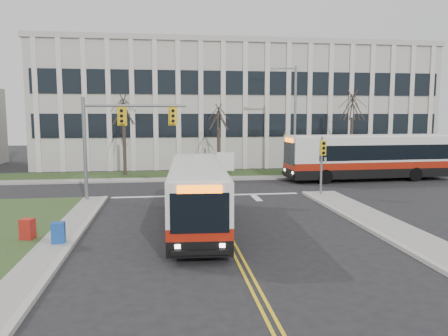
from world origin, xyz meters
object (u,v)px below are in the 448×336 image
newspaper_box_blue (58,234)px  streetlight (293,115)px  directory_sign (225,162)px  bus_main (197,196)px  bus_cross (368,158)px  newspaper_box_red (28,230)px

newspaper_box_blue → streetlight: bearing=45.4°
streetlight → directory_sign: (-5.53, 1.30, -4.02)m
bus_main → newspaper_box_blue: (-5.64, -2.36, -0.96)m
directory_sign → bus_cross: bus_cross is taller
bus_cross → streetlight: bearing=-121.0°
newspaper_box_red → bus_main: bearing=27.5°
newspaper_box_blue → newspaper_box_red: same height
directory_sign → bus_main: 17.48m
directory_sign → bus_main: size_ratio=0.19×
directory_sign → bus_cross: size_ratio=0.15×
streetlight → bus_main: size_ratio=0.86×
bus_cross → newspaper_box_red: bus_cross is taller
newspaper_box_blue → newspaper_box_red: bearing=144.8°
streetlight → newspaper_box_blue: streetlight is taller
directory_sign → newspaper_box_blue: bearing=-115.6°
streetlight → directory_sign: 6.96m
bus_main → bus_cross: (14.57, 12.88, 0.33)m
directory_sign → bus_cross: 11.70m
directory_sign → bus_main: bus_main is taller
bus_main → bus_cross: 19.45m
bus_cross → newspaper_box_blue: bearing=-55.6°
streetlight → directory_sign: bearing=166.8°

